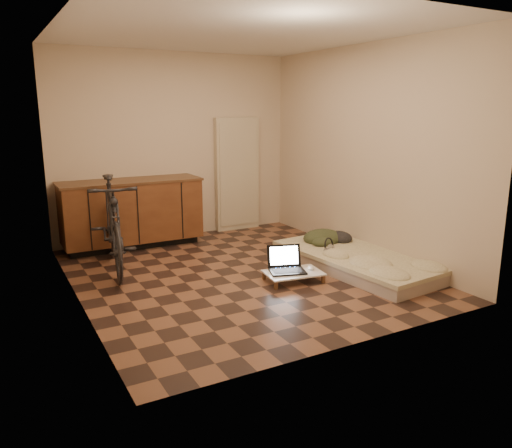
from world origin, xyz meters
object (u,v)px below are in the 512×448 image
bicycle (113,220)px  futon (357,261)px  lap_desk (293,273)px  laptop (286,266)px

bicycle → futon: size_ratio=0.87×
lap_desk → laptop: bearing=124.6°
bicycle → laptop: 2.05m
futon → lap_desk: 0.91m
laptop → bicycle: bearing=158.7°
bicycle → futon: bicycle is taller
laptop → lap_desk: bearing=-45.6°
futon → lap_desk: (-0.91, -0.03, 0.00)m
futon → laptop: bearing=171.4°
bicycle → laptop: size_ratio=3.98×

